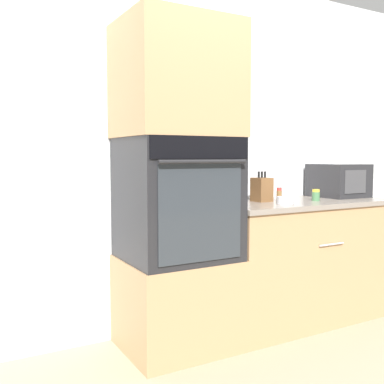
# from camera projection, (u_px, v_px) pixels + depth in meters

# --- Properties ---
(ground_plane) EXTENTS (12.00, 12.00, 0.00)m
(ground_plane) POSITION_uv_depth(u_px,v_px,m) (248.00, 353.00, 2.79)
(ground_plane) COLOR gray
(wall_back) EXTENTS (8.00, 0.05, 2.50)m
(wall_back) POSITION_uv_depth(u_px,v_px,m) (198.00, 152.00, 3.23)
(wall_back) COLOR silver
(wall_back) RESTS_ON ground_plane
(oven_cabinet_base) EXTENTS (0.68, 0.60, 0.57)m
(oven_cabinet_base) POSITION_uv_depth(u_px,v_px,m) (177.00, 302.00, 2.86)
(oven_cabinet_base) COLOR #A87F56
(oven_cabinet_base) RESTS_ON ground_plane
(wall_oven) EXTENTS (0.66, 0.64, 0.76)m
(wall_oven) POSITION_uv_depth(u_px,v_px,m) (177.00, 199.00, 2.80)
(wall_oven) COLOR black
(wall_oven) RESTS_ON oven_cabinet_base
(oven_cabinet_upper) EXTENTS (0.68, 0.60, 0.70)m
(oven_cabinet_upper) POSITION_uv_depth(u_px,v_px,m) (177.00, 80.00, 2.75)
(oven_cabinet_upper) COLOR #A87F56
(oven_cabinet_upper) RESTS_ON wall_oven
(counter_unit) EXTENTS (1.39, 0.63, 0.89)m
(counter_unit) POSITION_uv_depth(u_px,v_px,m) (299.00, 260.00, 3.34)
(counter_unit) COLOR #A87F56
(counter_unit) RESTS_ON ground_plane
(microwave) EXTENTS (0.37, 0.38, 0.26)m
(microwave) POSITION_uv_depth(u_px,v_px,m) (338.00, 180.00, 3.59)
(microwave) COLOR #232326
(microwave) RESTS_ON counter_unit
(knife_block) EXTENTS (0.11, 0.13, 0.22)m
(knife_block) POSITION_uv_depth(u_px,v_px,m) (262.00, 189.00, 3.22)
(knife_block) COLOR brown
(knife_block) RESTS_ON counter_unit
(bowl) EXTENTS (0.12, 0.12, 0.05)m
(bowl) POSITION_uv_depth(u_px,v_px,m) (285.00, 200.00, 3.08)
(bowl) COLOR silver
(bowl) RESTS_ON counter_unit
(condiment_jar_near) EXTENTS (0.04, 0.04, 0.09)m
(condiment_jar_near) POSITION_uv_depth(u_px,v_px,m) (253.00, 194.00, 3.37)
(condiment_jar_near) COLOR silver
(condiment_jar_near) RESTS_ON counter_unit
(condiment_jar_mid) EXTENTS (0.06, 0.06, 0.10)m
(condiment_jar_mid) POSITION_uv_depth(u_px,v_px,m) (238.00, 194.00, 3.30)
(condiment_jar_mid) COLOR brown
(condiment_jar_mid) RESTS_ON counter_unit
(condiment_jar_far) EXTENTS (0.04, 0.04, 0.10)m
(condiment_jar_far) POSITION_uv_depth(u_px,v_px,m) (279.00, 195.00, 3.24)
(condiment_jar_far) COLOR brown
(condiment_jar_far) RESTS_ON counter_unit
(condiment_jar_back) EXTENTS (0.06, 0.06, 0.08)m
(condiment_jar_back) POSITION_uv_depth(u_px,v_px,m) (316.00, 195.00, 3.27)
(condiment_jar_back) COLOR #427047
(condiment_jar_back) RESTS_ON counter_unit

